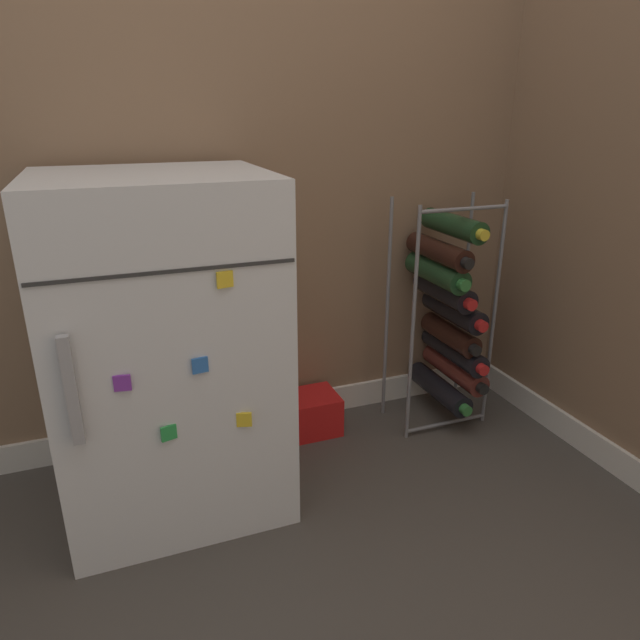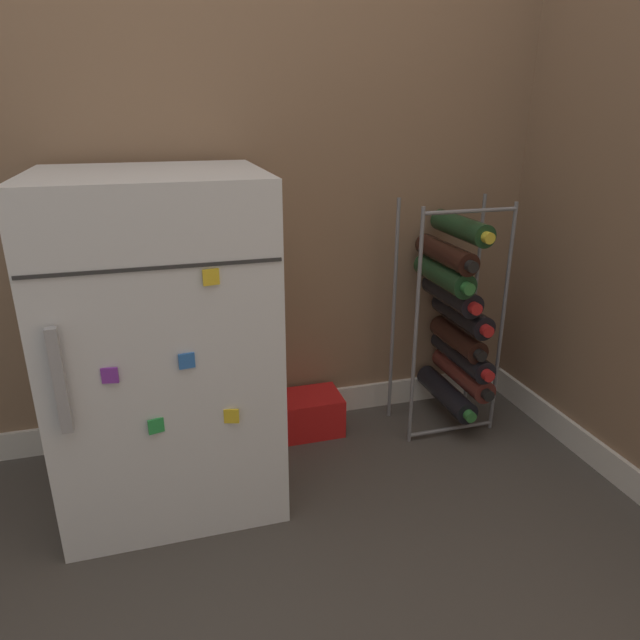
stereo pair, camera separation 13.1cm
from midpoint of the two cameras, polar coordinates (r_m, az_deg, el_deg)
The scene contains 5 objects.
ground_plane at distance 1.60m, azimuth 0.80°, elevation -19.82°, with size 14.00×14.00×0.00m, color #423D38.
wall_back at distance 1.82m, azimuth -7.04°, elevation 26.90°, with size 6.67×0.07×2.50m.
mini_fridge at distance 1.55m, azimuth -17.46°, elevation -2.77°, with size 0.55×0.52×0.89m.
wine_rack at distance 1.93m, azimuth 10.75°, elevation 0.44°, with size 0.31×0.33×0.77m.
soda_box at distance 1.94m, azimuth -3.80°, elevation -9.45°, with size 0.24×0.16×0.13m.
Camera 1 is at (-0.51, -1.11, 1.03)m, focal length 32.00 mm.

